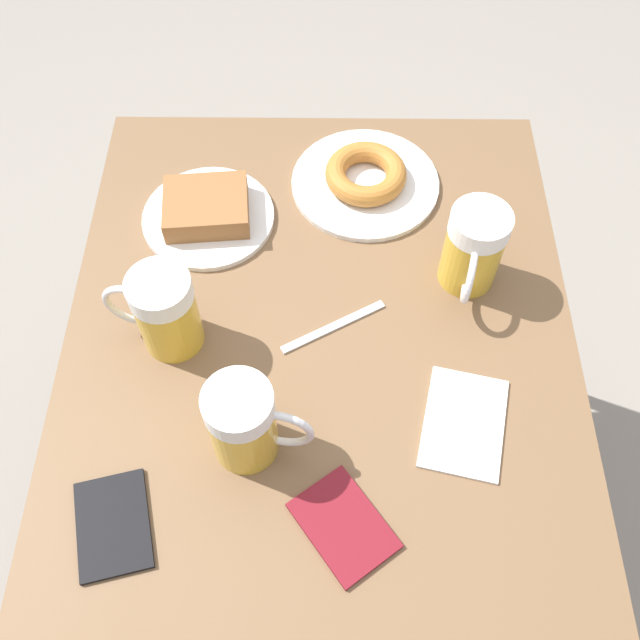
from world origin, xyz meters
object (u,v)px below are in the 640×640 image
(plate_with_cake, at_px, (207,212))
(napkin_folded, at_px, (464,423))
(plate_with_donut, at_px, (366,179))
(beer_mug_right, at_px, (473,249))
(beer_mug_center, at_px, (245,423))
(passport_near_edge, at_px, (343,525))
(passport_far_edge, at_px, (113,525))
(beer_mug_left, at_px, (164,311))
(fork, at_px, (333,324))

(plate_with_cake, relative_size, napkin_folded, 1.24)
(plate_with_donut, relative_size, beer_mug_right, 1.76)
(plate_with_donut, height_order, beer_mug_right, beer_mug_right)
(beer_mug_center, distance_m, passport_near_edge, 0.18)
(passport_near_edge, height_order, passport_far_edge, same)
(beer_mug_left, distance_m, passport_near_edge, 0.37)
(plate_with_cake, height_order, beer_mug_right, beer_mug_right)
(beer_mug_center, bearing_deg, fork, -120.68)
(beer_mug_center, bearing_deg, napkin_folded, -173.42)
(napkin_folded, relative_size, passport_far_edge, 1.18)
(fork, bearing_deg, plate_with_cake, -44.71)
(plate_with_donut, bearing_deg, plate_with_cake, 16.67)
(beer_mug_left, distance_m, beer_mug_right, 0.44)
(beer_mug_left, height_order, beer_mug_center, same)
(plate_with_cake, distance_m, beer_mug_right, 0.42)
(plate_with_donut, xyz_separation_m, passport_far_edge, (0.32, 0.57, -0.01))
(plate_with_cake, height_order, plate_with_donut, plate_with_cake)
(plate_with_cake, distance_m, fork, 0.28)
(beer_mug_left, height_order, fork, beer_mug_left)
(plate_with_donut, relative_size, napkin_folded, 1.44)
(napkin_folded, distance_m, passport_near_edge, 0.21)
(plate_with_cake, bearing_deg, beer_mug_center, 103.06)
(beer_mug_center, distance_m, passport_far_edge, 0.20)
(plate_with_donut, relative_size, passport_far_edge, 1.69)
(napkin_folded, height_order, passport_far_edge, passport_far_edge)
(napkin_folded, relative_size, fork, 1.11)
(beer_mug_left, height_order, passport_near_edge, beer_mug_left)
(beer_mug_center, relative_size, fork, 0.91)
(plate_with_donut, distance_m, passport_near_edge, 0.57)
(plate_with_cake, bearing_deg, passport_near_edge, 113.40)
(napkin_folded, bearing_deg, plate_with_donut, -74.07)
(beer_mug_right, height_order, passport_far_edge, beer_mug_right)
(passport_far_edge, bearing_deg, passport_near_edge, -179.60)
(beer_mug_center, bearing_deg, beer_mug_right, -138.63)
(passport_near_edge, bearing_deg, fork, -87.58)
(plate_with_donut, height_order, fork, plate_with_donut)
(napkin_folded, bearing_deg, beer_mug_left, -17.84)
(beer_mug_right, bearing_deg, napkin_folded, 83.97)
(beer_mug_left, distance_m, beer_mug_center, 0.20)
(plate_with_donut, bearing_deg, beer_mug_center, 70.46)
(beer_mug_right, bearing_deg, plate_with_cake, -15.50)
(beer_mug_left, relative_size, passport_near_edge, 0.90)
(plate_with_donut, distance_m, beer_mug_left, 0.41)
(plate_with_cake, xyz_separation_m, beer_mug_center, (-0.09, 0.38, 0.05))
(beer_mug_left, bearing_deg, beer_mug_right, -165.65)
(beer_mug_left, height_order, beer_mug_right, same)
(beer_mug_left, bearing_deg, plate_with_donut, -133.70)
(fork, relative_size, passport_near_edge, 0.99)
(plate_with_donut, relative_size, beer_mug_center, 1.76)
(plate_with_cake, relative_size, fork, 1.38)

